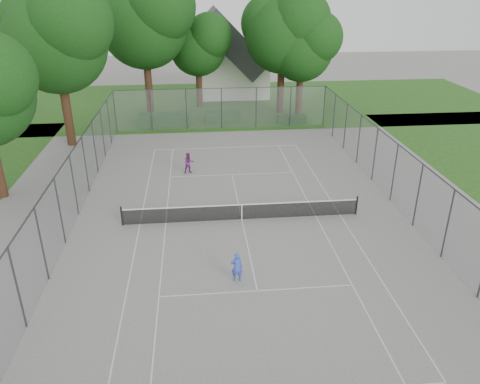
{
  "coord_description": "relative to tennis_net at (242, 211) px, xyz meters",
  "views": [
    {
      "loc": [
        -2.33,
        -22.39,
        12.06
      ],
      "look_at": [
        0.0,
        1.0,
        1.2
      ],
      "focal_mm": 35.0,
      "sensor_mm": 36.0,
      "label": 1
    }
  ],
  "objects": [
    {
      "name": "woman_player",
      "position": [
        -2.85,
        6.99,
        0.2
      ],
      "size": [
        0.81,
        0.71,
        1.43
      ],
      "primitive_type": "imported",
      "rotation": [
        0.0,
        0.0,
        0.28
      ],
      "color": "#70256D",
      "rests_on": "ground"
    },
    {
      "name": "hedge_left",
      "position": [
        -4.96,
        18.11,
        0.06
      ],
      "size": [
        4.56,
        1.37,
        1.14
      ],
      "primitive_type": "cube",
      "color": "#154014",
      "rests_on": "ground"
    },
    {
      "name": "perimeter_fence",
      "position": [
        0.0,
        0.0,
        1.3
      ],
      "size": [
        18.08,
        34.08,
        3.52
      ],
      "color": "#38383D",
      "rests_on": "ground"
    },
    {
      "name": "ground",
      "position": [
        0.0,
        0.0,
        -0.51
      ],
      "size": [
        120.0,
        120.0,
        0.0
      ],
      "primitive_type": "plane",
      "color": "slate",
      "rests_on": "ground"
    },
    {
      "name": "house",
      "position": [
        2.04,
        29.47,
        3.21
      ],
      "size": [
        7.43,
        5.76,
        9.26
      ],
      "color": "white",
      "rests_on": "ground"
    },
    {
      "name": "tennis_net",
      "position": [
        0.0,
        0.0,
        0.0
      ],
      "size": [
        12.87,
        0.1,
        1.1
      ],
      "color": "black",
      "rests_on": "ground"
    },
    {
      "name": "tree_side_back",
      "position": [
        -11.94,
        13.74,
        7.84
      ],
      "size": [
        8.46,
        7.72,
        12.15
      ],
      "color": "#341E13",
      "rests_on": "ground"
    },
    {
      "name": "court_markings",
      "position": [
        0.0,
        0.0,
        -0.5
      ],
      "size": [
        11.03,
        23.83,
        0.01
      ],
      "color": "silver",
      "rests_on": "ground"
    },
    {
      "name": "tree_far_right",
      "position": [
        7.66,
        20.65,
        5.98
      ],
      "size": [
        6.57,
        6.0,
        9.45
      ],
      "color": "#341E13",
      "rests_on": "ground"
    },
    {
      "name": "tree_far_midleft",
      "position": [
        -1.67,
        24.81,
        5.74
      ],
      "size": [
        6.33,
        5.78,
        9.11
      ],
      "color": "#341E13",
      "rests_on": "ground"
    },
    {
      "name": "tree_far_midright",
      "position": [
        6.05,
        21.59,
        7.2
      ],
      "size": [
        7.81,
        7.13,
        11.23
      ],
      "color": "#341E13",
      "rests_on": "ground"
    },
    {
      "name": "girl_player",
      "position": [
        -0.79,
        -5.56,
        0.18
      ],
      "size": [
        0.51,
        0.34,
        1.38
      ],
      "primitive_type": "imported",
      "rotation": [
        0.0,
        0.0,
        3.17
      ],
      "color": "blue",
      "rests_on": "ground"
    },
    {
      "name": "grass_far",
      "position": [
        0.0,
        26.0,
        -0.51
      ],
      "size": [
        60.0,
        20.0,
        0.0
      ],
      "primitive_type": "cube",
      "color": "#224E16",
      "rests_on": "ground"
    },
    {
      "name": "hedge_right",
      "position": [
        6.37,
        17.97,
        -0.13
      ],
      "size": [
        2.55,
        0.94,
        0.77
      ],
      "primitive_type": "cube",
      "color": "#154014",
      "rests_on": "ground"
    },
    {
      "name": "hedge_mid",
      "position": [
        0.22,
        18.82,
        -0.01
      ],
      "size": [
        3.16,
        0.9,
        0.99
      ],
      "primitive_type": "cube",
      "color": "#154014",
      "rests_on": "ground"
    },
    {
      "name": "tree_far_left",
      "position": [
        -6.37,
        21.9,
        8.34
      ],
      "size": [
        8.96,
        8.18,
        12.88
      ],
      "color": "#341E13",
      "rests_on": "ground"
    }
  ]
}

